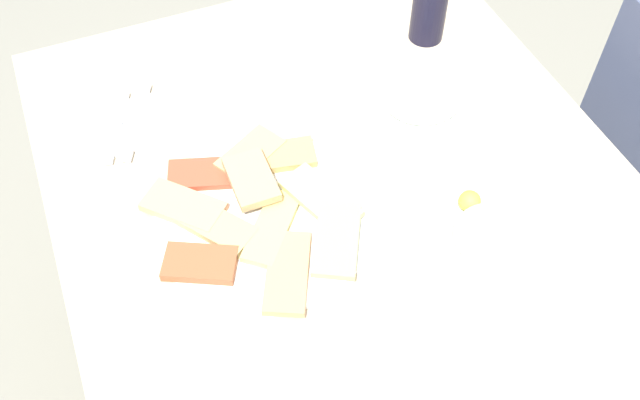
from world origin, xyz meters
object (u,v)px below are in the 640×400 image
(fork, at_px, (117,127))
(dining_table, at_px, (355,234))
(soda_can, at_px, (429,11))
(pide_platter, at_px, (260,213))
(spoon, at_px, (137,121))
(salad_plate_greens, at_px, (496,238))
(paper_napkin, at_px, (127,126))
(salad_plate_rice, at_px, (422,96))

(fork, bearing_deg, dining_table, 67.98)
(dining_table, distance_m, soda_can, 0.46)
(soda_can, bearing_deg, pide_platter, -56.71)
(pide_platter, height_order, spoon, pide_platter)
(salad_plate_greens, relative_size, spoon, 1.15)
(soda_can, height_order, fork, soda_can)
(paper_napkin, bearing_deg, dining_table, 43.59)
(salad_plate_greens, xyz_separation_m, paper_napkin, (-0.46, -0.46, -0.02))
(paper_napkin, relative_size, fork, 0.76)
(salad_plate_greens, xyz_separation_m, fork, (-0.46, -0.48, -0.02))
(salad_plate_rice, bearing_deg, paper_napkin, -106.21)
(fork, bearing_deg, paper_napkin, 112.71)
(pide_platter, relative_size, fork, 2.17)
(pide_platter, distance_m, salad_plate_rice, 0.38)
(salad_plate_rice, relative_size, soda_can, 1.69)
(dining_table, xyz_separation_m, fork, (-0.31, -0.32, 0.08))
(salad_plate_greens, height_order, paper_napkin, salad_plate_greens)
(pide_platter, bearing_deg, salad_plate_greens, 59.31)
(pide_platter, xyz_separation_m, soda_can, (-0.29, 0.45, 0.05))
(dining_table, bearing_deg, pide_platter, -103.70)
(paper_napkin, bearing_deg, fork, -90.00)
(pide_platter, relative_size, spoon, 1.97)
(salad_plate_greens, xyz_separation_m, soda_can, (-0.48, 0.13, 0.04))
(salad_plate_greens, height_order, salad_plate_rice, salad_plate_greens)
(salad_plate_rice, xyz_separation_m, spoon, (-0.15, -0.48, -0.01))
(salad_plate_greens, distance_m, salad_plate_rice, 0.32)
(salad_plate_rice, xyz_separation_m, fork, (-0.15, -0.52, -0.01))
(spoon, bearing_deg, pide_platter, 49.94)
(salad_plate_rice, distance_m, spoon, 0.51)
(salad_plate_greens, relative_size, fork, 1.27)
(fork, bearing_deg, salad_plate_rice, 97.04)
(fork, height_order, spoon, same)
(paper_napkin, bearing_deg, soda_can, 91.55)
(salad_plate_rice, relative_size, fork, 1.22)
(salad_plate_rice, bearing_deg, fork, -105.67)
(dining_table, height_order, salad_plate_greens, salad_plate_greens)
(soda_can, bearing_deg, fork, -88.50)
(salad_plate_greens, xyz_separation_m, spoon, (-0.46, -0.44, -0.02))
(salad_plate_rice, bearing_deg, soda_can, 150.20)
(spoon, bearing_deg, salad_plate_greens, 68.47)
(soda_can, bearing_deg, salad_plate_rice, -29.80)
(dining_table, bearing_deg, salad_plate_greens, 47.50)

